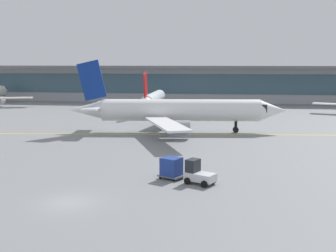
{
  "coord_description": "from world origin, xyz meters",
  "views": [
    {
      "loc": [
        11.63,
        -29.77,
        10.43
      ],
      "look_at": [
        4.75,
        19.76,
        3.0
      ],
      "focal_mm": 45.86,
      "sensor_mm": 36.0,
      "label": 1
    }
  ],
  "objects_px": {
    "taxiing_regional_jet": "(178,111)",
    "cargo_dolly_lead": "(171,167)",
    "gate_airplane_1": "(153,99)",
    "baggage_tug": "(198,174)"
  },
  "relations": [
    {
      "from": "gate_airplane_1",
      "to": "cargo_dolly_lead",
      "type": "bearing_deg",
      "value": -169.84
    },
    {
      "from": "gate_airplane_1",
      "to": "baggage_tug",
      "type": "xyz_separation_m",
      "value": [
        13.41,
        -54.89,
        -1.72
      ]
    },
    {
      "from": "gate_airplane_1",
      "to": "cargo_dolly_lead",
      "type": "xyz_separation_m",
      "value": [
        10.92,
        -53.59,
        -1.56
      ]
    },
    {
      "from": "taxiing_regional_jet",
      "to": "gate_airplane_1",
      "type": "bearing_deg",
      "value": 100.88
    },
    {
      "from": "taxiing_regional_jet",
      "to": "cargo_dolly_lead",
      "type": "height_order",
      "value": "taxiing_regional_jet"
    },
    {
      "from": "taxiing_regional_jet",
      "to": "cargo_dolly_lead",
      "type": "xyz_separation_m",
      "value": [
        2.38,
        -25.97,
        -2.2
      ]
    },
    {
      "from": "gate_airplane_1",
      "to": "baggage_tug",
      "type": "relative_size",
      "value": 8.89
    },
    {
      "from": "taxiing_regional_jet",
      "to": "baggage_tug",
      "type": "distance_m",
      "value": 27.8
    },
    {
      "from": "gate_airplane_1",
      "to": "taxiing_regional_jet",
      "type": "xyz_separation_m",
      "value": [
        8.54,
        -27.62,
        0.64
      ]
    },
    {
      "from": "baggage_tug",
      "to": "taxiing_regional_jet",
      "type": "bearing_deg",
      "value": 127.67
    }
  ]
}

